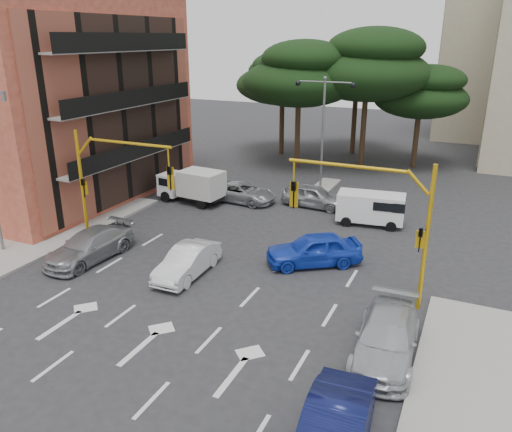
{
  "coord_description": "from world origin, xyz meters",
  "views": [
    {
      "loc": [
        10.01,
        -16.9,
        10.41
      ],
      "look_at": [
        -0.13,
        5.27,
        1.6
      ],
      "focal_mm": 35.0,
      "sensor_mm": 36.0,
      "label": 1
    }
  ],
  "objects_px": {
    "signal_mast_right": "(381,212)",
    "car_blue_compact": "(314,249)",
    "car_white_hatch": "(187,262)",
    "car_silver_parked": "(386,338)",
    "car_silver_wagon": "(89,246)",
    "car_silver_cross_a": "(242,192)",
    "box_truck_a": "(191,186)",
    "car_silver_cross_b": "(314,196)",
    "street_lamp_center": "(324,114)",
    "van_white": "(371,209)",
    "signal_mast_left": "(108,175)"
  },
  "relations": [
    {
      "from": "signal_mast_left",
      "to": "car_silver_cross_b",
      "type": "height_order",
      "value": "signal_mast_left"
    },
    {
      "from": "car_silver_cross_a",
      "to": "car_silver_parked",
      "type": "distance_m",
      "value": 17.9
    },
    {
      "from": "van_white",
      "to": "signal_mast_right",
      "type": "bearing_deg",
      "value": 6.51
    },
    {
      "from": "signal_mast_left",
      "to": "car_silver_wagon",
      "type": "relative_size",
      "value": 1.22
    },
    {
      "from": "car_silver_wagon",
      "to": "car_silver_parked",
      "type": "bearing_deg",
      "value": -3.53
    },
    {
      "from": "car_silver_parked",
      "to": "car_silver_cross_a",
      "type": "bearing_deg",
      "value": 128.61
    },
    {
      "from": "signal_mast_right",
      "to": "car_blue_compact",
      "type": "distance_m",
      "value": 5.11
    },
    {
      "from": "signal_mast_left",
      "to": "street_lamp_center",
      "type": "xyz_separation_m",
      "value": [
        6.8,
        14.01,
        1.54
      ]
    },
    {
      "from": "car_silver_cross_a",
      "to": "car_silver_cross_b",
      "type": "height_order",
      "value": "car_silver_cross_b"
    },
    {
      "from": "street_lamp_center",
      "to": "box_truck_a",
      "type": "relative_size",
      "value": 1.72
    },
    {
      "from": "car_silver_cross_a",
      "to": "car_silver_cross_b",
      "type": "bearing_deg",
      "value": -74.54
    },
    {
      "from": "box_truck_a",
      "to": "car_silver_wagon",
      "type": "bearing_deg",
      "value": -173.36
    },
    {
      "from": "street_lamp_center",
      "to": "car_silver_parked",
      "type": "distance_m",
      "value": 20.05
    },
    {
      "from": "car_white_hatch",
      "to": "van_white",
      "type": "xyz_separation_m",
      "value": [
        6.16,
        10.13,
        0.27
      ]
    },
    {
      "from": "car_white_hatch",
      "to": "van_white",
      "type": "distance_m",
      "value": 11.86
    },
    {
      "from": "car_white_hatch",
      "to": "box_truck_a",
      "type": "distance_m",
      "value": 10.82
    },
    {
      "from": "street_lamp_center",
      "to": "car_silver_parked",
      "type": "height_order",
      "value": "street_lamp_center"
    },
    {
      "from": "car_blue_compact",
      "to": "street_lamp_center",
      "type": "bearing_deg",
      "value": 162.1
    },
    {
      "from": "car_silver_cross_a",
      "to": "street_lamp_center",
      "type": "bearing_deg",
      "value": -37.82
    },
    {
      "from": "car_silver_wagon",
      "to": "car_silver_cross_a",
      "type": "xyz_separation_m",
      "value": [
        2.8,
        11.33,
        -0.08
      ]
    },
    {
      "from": "car_silver_cross_b",
      "to": "van_white",
      "type": "xyz_separation_m",
      "value": [
        3.97,
        -1.66,
        0.23
      ]
    },
    {
      "from": "car_silver_parked",
      "to": "box_truck_a",
      "type": "xyz_separation_m",
      "value": [
        -14.96,
        11.78,
        0.4
      ]
    },
    {
      "from": "signal_mast_left",
      "to": "car_silver_cross_a",
      "type": "xyz_separation_m",
      "value": [
        2.8,
        9.51,
        -3.25
      ]
    },
    {
      "from": "street_lamp_center",
      "to": "car_silver_cross_b",
      "type": "height_order",
      "value": "street_lamp_center"
    },
    {
      "from": "signal_mast_right",
      "to": "car_silver_parked",
      "type": "bearing_deg",
      "value": -72.5
    },
    {
      "from": "car_silver_parked",
      "to": "signal_mast_right",
      "type": "bearing_deg",
      "value": 104.02
    },
    {
      "from": "street_lamp_center",
      "to": "car_white_hatch",
      "type": "distance_m",
      "value": 16.11
    },
    {
      "from": "signal_mast_left",
      "to": "box_truck_a",
      "type": "relative_size",
      "value": 1.32
    },
    {
      "from": "car_silver_parked",
      "to": "car_white_hatch",
      "type": "bearing_deg",
      "value": 161.97
    },
    {
      "from": "car_silver_wagon",
      "to": "car_silver_cross_a",
      "type": "relative_size",
      "value": 1.07
    },
    {
      "from": "car_white_hatch",
      "to": "car_silver_cross_a",
      "type": "xyz_separation_m",
      "value": [
        -2.52,
        10.82,
        -0.04
      ]
    },
    {
      "from": "street_lamp_center",
      "to": "signal_mast_right",
      "type": "bearing_deg",
      "value": -64.09
    },
    {
      "from": "car_silver_cross_b",
      "to": "box_truck_a",
      "type": "relative_size",
      "value": 0.93
    },
    {
      "from": "signal_mast_right",
      "to": "car_blue_compact",
      "type": "bearing_deg",
      "value": 146.86
    },
    {
      "from": "signal_mast_right",
      "to": "car_silver_wagon",
      "type": "distance_m",
      "value": 14.09
    },
    {
      "from": "car_white_hatch",
      "to": "car_blue_compact",
      "type": "relative_size",
      "value": 0.91
    },
    {
      "from": "car_silver_parked",
      "to": "van_white",
      "type": "xyz_separation_m",
      "value": [
        -3.32,
        12.59,
        0.23
      ]
    },
    {
      "from": "car_silver_wagon",
      "to": "van_white",
      "type": "distance_m",
      "value": 15.65
    },
    {
      "from": "car_silver_parked",
      "to": "car_silver_wagon",
      "type": "bearing_deg",
      "value": 169.01
    },
    {
      "from": "signal_mast_left",
      "to": "box_truck_a",
      "type": "distance_m",
      "value": 8.48
    },
    {
      "from": "car_blue_compact",
      "to": "car_silver_cross_a",
      "type": "relative_size",
      "value": 0.99
    },
    {
      "from": "car_silver_wagon",
      "to": "car_silver_cross_b",
      "type": "bearing_deg",
      "value": 62.56
    },
    {
      "from": "car_silver_cross_a",
      "to": "van_white",
      "type": "xyz_separation_m",
      "value": [
        8.68,
        -0.69,
        0.31
      ]
    },
    {
      "from": "signal_mast_right",
      "to": "car_silver_wagon",
      "type": "xyz_separation_m",
      "value": [
        -13.61,
        -1.82,
        -3.17
      ]
    },
    {
      "from": "car_blue_compact",
      "to": "van_white",
      "type": "xyz_separation_m",
      "value": [
        1.27,
        6.6,
        0.17
      ]
    },
    {
      "from": "car_silver_cross_b",
      "to": "car_silver_parked",
      "type": "distance_m",
      "value": 16.0
    },
    {
      "from": "street_lamp_center",
      "to": "car_silver_cross_a",
      "type": "xyz_separation_m",
      "value": [
        -4.0,
        -4.5,
        -4.79
      ]
    },
    {
      "from": "car_white_hatch",
      "to": "car_silver_wagon",
      "type": "xyz_separation_m",
      "value": [
        -5.32,
        -0.51,
        0.03
      ]
    },
    {
      "from": "car_white_hatch",
      "to": "street_lamp_center",
      "type": "bearing_deg",
      "value": 83.26
    },
    {
      "from": "car_white_hatch",
      "to": "van_white",
      "type": "bearing_deg",
      "value": 57.5
    }
  ]
}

